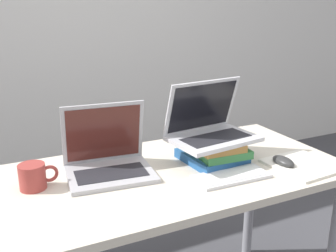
{
  "coord_description": "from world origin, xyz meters",
  "views": [
    {
      "loc": [
        -0.61,
        -0.9,
        1.36
      ],
      "look_at": [
        -0.0,
        0.34,
        0.92
      ],
      "focal_mm": 42.0,
      "sensor_mm": 36.0,
      "label": 1
    }
  ],
  "objects_px": {
    "book_stack": "(213,150)",
    "wireless_keyboard": "(231,176)",
    "notepad": "(302,165)",
    "mouse": "(283,162)",
    "laptop_left": "(108,160)",
    "laptop_on_books": "(210,128)",
    "mug": "(33,176)"
  },
  "relations": [
    {
      "from": "laptop_left",
      "to": "mouse",
      "type": "bearing_deg",
      "value": -20.7
    },
    {
      "from": "wireless_keyboard",
      "to": "book_stack",
      "type": "bearing_deg",
      "value": 81.05
    },
    {
      "from": "book_stack",
      "to": "mouse",
      "type": "xyz_separation_m",
      "value": [
        0.22,
        -0.17,
        -0.03
      ]
    },
    {
      "from": "laptop_left",
      "to": "mug",
      "type": "xyz_separation_m",
      "value": [
        -0.27,
        -0.02,
        -0.01
      ]
    },
    {
      "from": "wireless_keyboard",
      "to": "mouse",
      "type": "height_order",
      "value": "mouse"
    },
    {
      "from": "book_stack",
      "to": "laptop_left",
      "type": "bearing_deg",
      "value": 170.11
    },
    {
      "from": "mouse",
      "to": "notepad",
      "type": "xyz_separation_m",
      "value": [
        0.07,
        -0.03,
        -0.01
      ]
    },
    {
      "from": "laptop_left",
      "to": "book_stack",
      "type": "height_order",
      "value": "laptop_left"
    },
    {
      "from": "laptop_left",
      "to": "mouse",
      "type": "height_order",
      "value": "laptop_left"
    },
    {
      "from": "book_stack",
      "to": "mug",
      "type": "xyz_separation_m",
      "value": [
        -0.69,
        0.06,
        -0.0
      ]
    },
    {
      "from": "laptop_left",
      "to": "notepad",
      "type": "distance_m",
      "value": 0.76
    },
    {
      "from": "laptop_left",
      "to": "laptop_on_books",
      "type": "relative_size",
      "value": 0.95
    },
    {
      "from": "book_stack",
      "to": "mouse",
      "type": "bearing_deg",
      "value": -37.4
    },
    {
      "from": "mouse",
      "to": "book_stack",
      "type": "bearing_deg",
      "value": 142.6
    },
    {
      "from": "laptop_on_books",
      "to": "mouse",
      "type": "distance_m",
      "value": 0.32
    },
    {
      "from": "book_stack",
      "to": "wireless_keyboard",
      "type": "height_order",
      "value": "book_stack"
    },
    {
      "from": "laptop_on_books",
      "to": "mug",
      "type": "relative_size",
      "value": 2.66
    },
    {
      "from": "wireless_keyboard",
      "to": "notepad",
      "type": "height_order",
      "value": "wireless_keyboard"
    },
    {
      "from": "book_stack",
      "to": "mug",
      "type": "distance_m",
      "value": 0.69
    },
    {
      "from": "mouse",
      "to": "mug",
      "type": "height_order",
      "value": "mug"
    },
    {
      "from": "laptop_on_books",
      "to": "wireless_keyboard",
      "type": "bearing_deg",
      "value": -94.2
    },
    {
      "from": "laptop_left",
      "to": "laptop_on_books",
      "type": "bearing_deg",
      "value": -9.12
    },
    {
      "from": "mouse",
      "to": "wireless_keyboard",
      "type": "bearing_deg",
      "value": -179.32
    },
    {
      "from": "laptop_on_books",
      "to": "wireless_keyboard",
      "type": "relative_size",
      "value": 1.26
    },
    {
      "from": "book_stack",
      "to": "wireless_keyboard",
      "type": "distance_m",
      "value": 0.18
    },
    {
      "from": "notepad",
      "to": "mouse",
      "type": "bearing_deg",
      "value": 153.18
    },
    {
      "from": "book_stack",
      "to": "laptop_on_books",
      "type": "bearing_deg",
      "value": 150.11
    },
    {
      "from": "laptop_left",
      "to": "wireless_keyboard",
      "type": "xyz_separation_m",
      "value": [
        0.39,
        -0.24,
        -0.04
      ]
    },
    {
      "from": "laptop_left",
      "to": "mug",
      "type": "bearing_deg",
      "value": -176.64
    },
    {
      "from": "book_stack",
      "to": "laptop_on_books",
      "type": "relative_size",
      "value": 0.75
    },
    {
      "from": "notepad",
      "to": "mug",
      "type": "height_order",
      "value": "mug"
    },
    {
      "from": "wireless_keyboard",
      "to": "notepad",
      "type": "bearing_deg",
      "value": -5.72
    }
  ]
}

